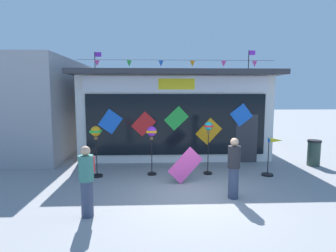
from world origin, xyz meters
TOP-DOWN VIEW (x-y plane):
  - ground_plane at (0.00, 0.00)m, footprint 80.00×80.00m
  - kite_shop_building at (-0.16, 6.47)m, footprint 8.51×6.24m
  - wind_spinner_far_left at (-3.04, 2.00)m, footprint 0.38×0.38m
  - wind_spinner_left at (-1.14, 2.14)m, footprint 0.36×0.36m
  - wind_spinner_center_left at (0.85, 2.15)m, footprint 0.31×0.31m
  - wind_spinner_center_right at (3.06, 1.88)m, footprint 0.68×0.39m
  - person_near_camera at (-2.60, -1.13)m, footprint 0.34×0.45m
  - person_mid_plaza at (1.13, -0.16)m, footprint 0.34×0.34m
  - trash_bin at (5.28, 3.13)m, footprint 0.52×0.52m
  - display_kite_on_ground at (-0.05, 1.20)m, footprint 1.16×0.27m
  - neighbour_building at (-8.55, 7.47)m, footprint 7.34×8.94m

SIDE VIEW (x-z plane):
  - ground_plane at x=0.00m, z-range 0.00..0.00m
  - trash_bin at x=5.28m, z-range 0.01..1.03m
  - display_kite_on_ground at x=-0.05m, z-range 0.00..1.16m
  - wind_spinner_center_right at x=3.06m, z-range 0.14..1.49m
  - person_mid_plaza at x=1.13m, z-range 0.02..1.70m
  - person_near_camera at x=-2.60m, z-range 0.05..1.73m
  - wind_spinner_far_left at x=-3.04m, z-range 0.48..2.24m
  - wind_spinner_left at x=-1.14m, z-range 0.52..2.25m
  - wind_spinner_center_left at x=0.85m, z-range 0.49..2.37m
  - kite_shop_building at x=-0.16m, z-range -0.58..4.41m
  - neighbour_building at x=-8.55m, z-range 0.00..4.43m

